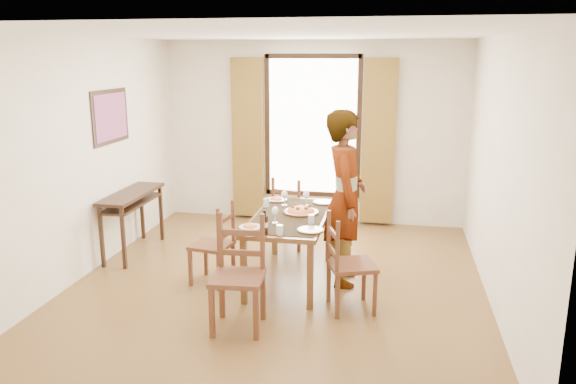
% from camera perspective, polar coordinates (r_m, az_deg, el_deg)
% --- Properties ---
extents(ground, '(5.00, 5.00, 0.00)m').
position_cam_1_polar(ground, '(6.40, -0.92, -9.13)').
color(ground, brown).
rests_on(ground, ground).
extents(room_shell, '(4.60, 5.10, 2.74)m').
position_cam_1_polar(room_shell, '(6.10, -0.77, 4.82)').
color(room_shell, white).
rests_on(room_shell, ground).
extents(console_table, '(0.38, 1.20, 0.80)m').
position_cam_1_polar(console_table, '(7.37, -15.59, -0.91)').
color(console_table, black).
rests_on(console_table, ground).
extents(dining_table, '(0.80, 1.61, 0.76)m').
position_cam_1_polar(dining_table, '(6.27, 0.24, -3.00)').
color(dining_table, brown).
rests_on(dining_table, ground).
extents(chair_west, '(0.47, 0.47, 0.93)m').
position_cam_1_polar(chair_west, '(6.28, -7.50, -5.48)').
color(chair_west, brown).
rests_on(chair_west, ground).
extents(chair_north, '(0.51, 0.51, 0.96)m').
position_cam_1_polar(chair_north, '(7.38, 0.29, -2.30)').
color(chair_north, brown).
rests_on(chair_north, ground).
extents(chair_south, '(0.50, 0.50, 1.06)m').
position_cam_1_polar(chair_south, '(5.26, -5.05, -8.62)').
color(chair_south, brown).
rests_on(chair_south, ground).
extents(chair_east, '(0.56, 0.56, 0.99)m').
position_cam_1_polar(chair_east, '(5.62, 6.14, -7.51)').
color(chair_east, brown).
rests_on(chair_east, ground).
extents(man, '(0.81, 0.63, 1.93)m').
position_cam_1_polar(man, '(6.16, 5.83, -0.64)').
color(man, gray).
rests_on(man, ground).
extents(plate_sw, '(0.27, 0.27, 0.05)m').
position_cam_1_polar(plate_sw, '(5.78, -3.85, -3.45)').
color(plate_sw, silver).
rests_on(plate_sw, dining_table).
extents(plate_se, '(0.27, 0.27, 0.05)m').
position_cam_1_polar(plate_se, '(5.69, 2.30, -3.71)').
color(plate_se, silver).
rests_on(plate_se, dining_table).
extents(plate_nw, '(0.27, 0.27, 0.05)m').
position_cam_1_polar(plate_nw, '(6.85, -1.21, -0.66)').
color(plate_nw, silver).
rests_on(plate_nw, dining_table).
extents(plate_ne, '(0.27, 0.27, 0.05)m').
position_cam_1_polar(plate_ne, '(6.75, 3.70, -0.90)').
color(plate_ne, silver).
rests_on(plate_ne, dining_table).
extents(pasta_platter, '(0.40, 0.40, 0.10)m').
position_cam_1_polar(pasta_platter, '(6.30, 1.32, -1.73)').
color(pasta_platter, red).
rests_on(pasta_platter, dining_table).
extents(caprese_plate, '(0.20, 0.20, 0.04)m').
position_cam_1_polar(caprese_plate, '(5.61, -3.78, -4.06)').
color(caprese_plate, silver).
rests_on(caprese_plate, dining_table).
extents(wine_glass_a, '(0.08, 0.08, 0.18)m').
position_cam_1_polar(wine_glass_a, '(5.92, -1.32, -2.33)').
color(wine_glass_a, white).
rests_on(wine_glass_a, dining_table).
extents(wine_glass_b, '(0.08, 0.08, 0.18)m').
position_cam_1_polar(wine_glass_b, '(6.61, 1.85, -0.62)').
color(wine_glass_b, white).
rests_on(wine_glass_b, dining_table).
extents(wine_glass_c, '(0.08, 0.08, 0.18)m').
position_cam_1_polar(wine_glass_c, '(6.60, -0.37, -0.62)').
color(wine_glass_c, white).
rests_on(wine_glass_c, dining_table).
extents(tumbler_a, '(0.07, 0.07, 0.10)m').
position_cam_1_polar(tumbler_a, '(5.92, 2.40, -2.77)').
color(tumbler_a, silver).
rests_on(tumbler_a, dining_table).
extents(tumbler_b, '(0.07, 0.07, 0.10)m').
position_cam_1_polar(tumbler_b, '(6.57, -2.22, -1.09)').
color(tumbler_b, silver).
rests_on(tumbler_b, dining_table).
extents(tumbler_c, '(0.07, 0.07, 0.10)m').
position_cam_1_polar(tumbler_c, '(5.56, -0.87, -3.87)').
color(tumbler_c, silver).
rests_on(tumbler_c, dining_table).
extents(wine_bottle, '(0.07, 0.07, 0.25)m').
position_cam_1_polar(wine_bottle, '(5.56, -2.39, -3.08)').
color(wine_bottle, black).
rests_on(wine_bottle, dining_table).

